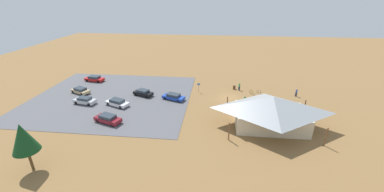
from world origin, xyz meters
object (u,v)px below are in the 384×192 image
at_px(trash_bin, 234,87).
at_px(bicycle_red_yard_left, 303,110).
at_px(bike_pavilion, 272,110).
at_px(car_white_aisle_side, 117,102).
at_px(bicycle_blue_lone_west, 287,106).
at_px(bicycle_orange_near_porch, 258,101).
at_px(car_maroon_front_row, 108,119).
at_px(visitor_by_pavilion, 296,92).
at_px(lot_sign, 199,86).
at_px(car_tan_back_corner, 80,90).
at_px(car_black_near_entry, 143,93).
at_px(bicycle_silver_mid_cluster, 259,92).
at_px(bicycle_black_edge_north, 277,102).
at_px(pine_west, 23,138).
at_px(visitor_crossing_yard, 244,100).
at_px(car_silver_second_row, 85,100).
at_px(car_red_inner_stall, 94,79).
at_px(bicycle_yellow_trailside, 252,93).
at_px(visitor_at_bikes, 239,86).
at_px(car_blue_by_curb, 173,97).
at_px(bicycle_purple_yard_center, 311,113).

bearing_deg(trash_bin, bicycle_red_yard_left, 141.11).
xyz_separation_m(bike_pavilion, car_white_aisle_side, (28.37, -4.84, -2.41)).
bearing_deg(bicycle_blue_lone_west, bike_pavilion, 57.97).
distance_m(bike_pavilion, bicycle_blue_lone_west, 9.14).
distance_m(bicycle_orange_near_porch, car_maroon_front_row, 29.03).
bearing_deg(car_white_aisle_side, visitor_by_pavilion, -166.76).
xyz_separation_m(lot_sign, car_tan_back_corner, (25.91, 3.50, -0.71)).
height_order(lot_sign, bicycle_red_yard_left, lot_sign).
relative_size(trash_bin, car_black_near_entry, 0.20).
distance_m(trash_bin, car_white_aisle_side, 26.02).
bearing_deg(bicycle_silver_mid_cluster, car_white_aisle_side, 17.56).
bearing_deg(bicycle_blue_lone_west, bicycle_black_edge_north, -52.66).
distance_m(lot_sign, car_black_near_entry, 12.21).
xyz_separation_m(car_black_near_entry, car_white_aisle_side, (3.64, 5.35, -0.00)).
relative_size(pine_west, bicycle_silver_mid_cluster, 4.54).
bearing_deg(bicycle_red_yard_left, trash_bin, -38.89).
distance_m(bicycle_red_yard_left, bicycle_silver_mid_cluster, 10.38).
relative_size(car_maroon_front_row, visitor_by_pavilion, 2.89).
bearing_deg(bicycle_silver_mid_cluster, bike_pavilion, 88.15).
distance_m(car_black_near_entry, visitor_crossing_yard, 21.44).
height_order(pine_west, car_silver_second_row, pine_west).
xyz_separation_m(bicycle_black_edge_north, car_white_aisle_side, (31.51, 4.49, 0.33)).
xyz_separation_m(bike_pavilion, car_red_inner_stall, (39.57, -17.75, -2.40)).
xyz_separation_m(bicycle_yellow_trailside, visitor_by_pavilion, (-9.31, 0.17, 0.54)).
bearing_deg(visitor_at_bikes, visitor_crossing_yard, 93.72).
distance_m(bicycle_red_yard_left, car_white_aisle_side, 35.77).
xyz_separation_m(car_tan_back_corner, visitor_at_bikes, (-35.04, -5.61, 0.26)).
bearing_deg(bicycle_red_yard_left, bicycle_silver_mid_cluster, -48.20).
relative_size(bike_pavilion, car_blue_by_curb, 2.87).
bearing_deg(lot_sign, car_maroon_front_row, 46.58).
distance_m(bicycle_silver_mid_cluster, car_red_inner_stall, 40.20).
xyz_separation_m(trash_bin, car_silver_second_row, (30.23, 11.16, 0.29)).
height_order(trash_bin, visitor_crossing_yard, visitor_crossing_yard).
distance_m(pine_west, car_maroon_front_row, 13.73).
xyz_separation_m(lot_sign, car_white_aisle_side, (15.38, 8.64, -0.69)).
height_order(car_maroon_front_row, car_blue_by_curb, car_maroon_front_row).
relative_size(lot_sign, bicycle_black_edge_north, 1.42).
height_order(bicycle_yellow_trailside, bicycle_black_edge_north, bicycle_yellow_trailside).
distance_m(bicycle_red_yard_left, bicycle_orange_near_porch, 8.58).
bearing_deg(car_red_inner_stall, trash_bin, 177.36).
xyz_separation_m(bicycle_yellow_trailside, car_tan_back_corner, (37.66, 3.60, 0.32)).
relative_size(car_black_near_entry, visitor_crossing_yard, 2.55).
bearing_deg(car_tan_back_corner, car_maroon_front_row, 134.68).
height_order(bicycle_blue_lone_west, visitor_by_pavilion, visitor_by_pavilion).
bearing_deg(car_tan_back_corner, car_black_near_entry, -179.14).
xyz_separation_m(bicycle_silver_mid_cluster, visitor_at_bikes, (4.31, -1.63, 0.60)).
bearing_deg(car_red_inner_stall, visitor_at_bikes, 176.54).
distance_m(lot_sign, car_tan_back_corner, 26.16).
bearing_deg(bicycle_purple_yard_center, car_maroon_front_row, 10.28).
bearing_deg(visitor_by_pavilion, bicycle_purple_yard_center, 90.93).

